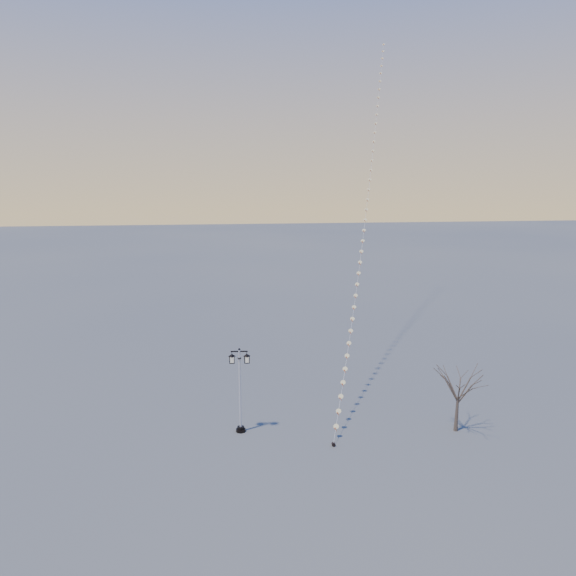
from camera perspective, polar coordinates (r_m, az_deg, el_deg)
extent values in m
plane|color=#595C5A|center=(28.37, 0.85, -16.30)|extent=(300.00, 300.00, 0.00)
cylinder|color=black|center=(29.26, -5.21, -15.28)|extent=(0.52, 0.52, 0.15)
cylinder|color=black|center=(29.19, -5.21, -15.03)|extent=(0.37, 0.37, 0.13)
cylinder|color=silver|center=(28.26, -5.30, -10.92)|extent=(0.12, 0.12, 4.40)
cylinder|color=black|center=(27.67, -5.36, -7.69)|extent=(0.19, 0.19, 0.06)
cube|color=black|center=(27.55, -5.37, -6.95)|extent=(0.89, 0.15, 0.06)
sphere|color=black|center=(27.51, -5.38, -6.73)|extent=(0.13, 0.13, 0.13)
pyramid|color=black|center=(27.62, -6.19, -7.23)|extent=(0.41, 0.41, 0.13)
cube|color=beige|center=(27.71, -6.18, -7.80)|extent=(0.24, 0.24, 0.32)
cube|color=black|center=(27.77, -6.17, -8.14)|extent=(0.28, 0.28, 0.04)
pyramid|color=black|center=(27.58, -4.55, -7.23)|extent=(0.41, 0.41, 0.13)
cube|color=beige|center=(27.67, -4.54, -7.79)|extent=(0.24, 0.24, 0.32)
cube|color=black|center=(27.73, -4.53, -8.14)|extent=(0.28, 0.28, 0.04)
cone|color=#4E4032|center=(30.26, 18.04, -13.03)|extent=(0.23, 0.23, 1.92)
cylinder|color=black|center=(27.81, 5.02, -16.73)|extent=(0.19, 0.19, 0.19)
cylinder|color=black|center=(27.80, 5.02, -16.69)|extent=(0.03, 0.03, 0.23)
cone|color=#E14A1A|center=(42.46, 8.71, 12.17)|extent=(0.07, 0.07, 0.26)
cylinder|color=white|center=(27.59, 5.04, -15.88)|extent=(0.01, 0.01, 0.75)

